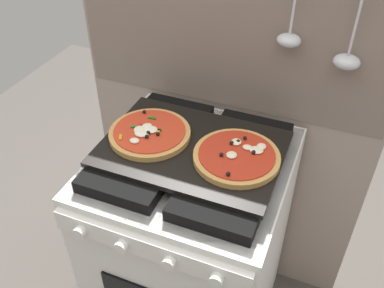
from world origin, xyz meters
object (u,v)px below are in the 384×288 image
object	(u,v)px
stove	(192,245)
pizza_left	(149,133)
baking_tray	(192,149)
pizza_right	(237,156)

from	to	relation	value
stove	pizza_left	distance (m)	0.50
baking_tray	pizza_left	world-z (taller)	pizza_left
baking_tray	pizza_right	xyz separation A→B (m)	(0.14, -0.01, 0.02)
pizza_left	pizza_right	xyz separation A→B (m)	(0.28, -0.00, -0.00)
baking_tray	pizza_left	distance (m)	0.14
stove	baking_tray	world-z (taller)	baking_tray
pizza_left	pizza_right	distance (m)	0.28
stove	pizza_left	bearing A→B (deg)	-179.42
pizza_left	baking_tray	bearing A→B (deg)	1.24
pizza_right	pizza_left	bearing A→B (deg)	179.58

